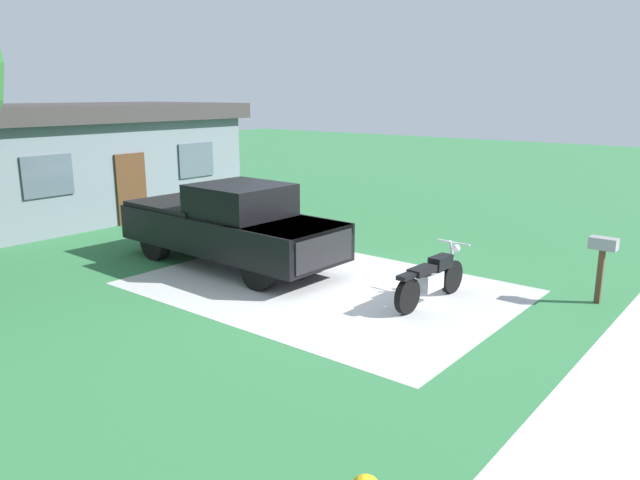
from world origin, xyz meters
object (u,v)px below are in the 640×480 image
motorcycle (431,278)px  mailbox (602,252)px  pickup_truck (228,224)px  neighbor_house (83,158)px

motorcycle → mailbox: (1.93, -2.46, 0.51)m
pickup_truck → neighbor_house: 8.28m
motorcycle → pickup_truck: (-0.58, 4.87, 0.48)m
neighbor_house → pickup_truck: bearing=-99.2°
pickup_truck → neighbor_house: neighbor_house is taller
neighbor_house → mailbox: bearing=-85.6°
pickup_truck → neighbor_house: (1.32, 8.13, 0.84)m
motorcycle → mailbox: bearing=-51.8°
pickup_truck → motorcycle: bearing=-83.2°
mailbox → neighbor_house: (-1.20, 15.47, 0.81)m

